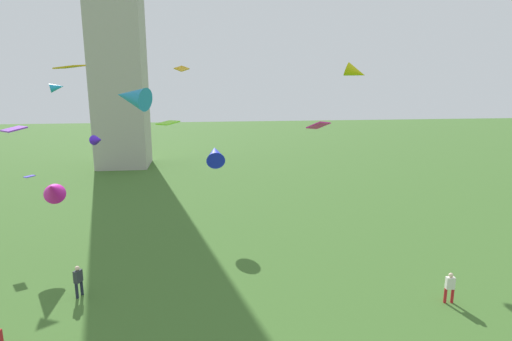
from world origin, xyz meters
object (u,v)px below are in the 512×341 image
(person_3, at_px, (78,279))
(kite_flying_4, at_px, (318,125))
(kite_flying_0, at_px, (14,129))
(kite_flying_7, at_px, (53,190))
(kite_flying_8, at_px, (69,67))
(kite_flying_11, at_px, (57,87))
(kite_flying_1, at_px, (215,154))
(kite_flying_9, at_px, (131,97))
(kite_flying_5, at_px, (182,69))
(person_1, at_px, (450,286))
(kite_flying_6, at_px, (356,72))
(kite_flying_10, at_px, (98,140))
(kite_flying_3, at_px, (168,123))
(kite_flying_2, at_px, (29,176))

(person_3, bearing_deg, kite_flying_4, -55.83)
(person_3, xyz_separation_m, kite_flying_0, (-2.66, 0.66, 8.28))
(kite_flying_7, bearing_deg, kite_flying_8, -78.70)
(kite_flying_7, distance_m, kite_flying_11, 9.80)
(kite_flying_1, distance_m, kite_flying_9, 18.14)
(person_3, xyz_separation_m, kite_flying_5, (5.69, 7.96, 11.55))
(kite_flying_4, xyz_separation_m, kite_flying_9, (-9.66, -8.33, 2.06))
(person_3, distance_m, kite_flying_5, 15.14)
(person_1, height_order, kite_flying_8, kite_flying_8)
(kite_flying_6, bearing_deg, kite_flying_1, 120.07)
(kite_flying_6, relative_size, kite_flying_11, 1.82)
(kite_flying_10, height_order, kite_flying_11, kite_flying_11)
(person_1, bearing_deg, kite_flying_3, 158.40)
(kite_flying_3, height_order, kite_flying_6, kite_flying_6)
(kite_flying_0, xyz_separation_m, kite_flying_5, (8.36, 7.29, 3.27))
(person_3, bearing_deg, kite_flying_7, 50.76)
(kite_flying_4, xyz_separation_m, kite_flying_6, (5.86, 9.80, 3.39))
(kite_flying_6, bearing_deg, kite_flying_7, 131.13)
(person_3, xyz_separation_m, kite_flying_4, (14.06, 2.51, 8.05))
(kite_flying_10, bearing_deg, kite_flying_6, -32.34)
(kite_flying_4, bearing_deg, kite_flying_6, -59.96)
(kite_flying_5, bearing_deg, person_3, -71.01)
(kite_flying_5, xyz_separation_m, kite_flying_6, (14.23, 4.35, -0.11))
(kite_flying_0, xyz_separation_m, kite_flying_2, (-2.66, 7.81, -4.22))
(kite_flying_1, bearing_deg, kite_flying_5, 53.80)
(kite_flying_1, xyz_separation_m, kite_flying_8, (-5.84, -16.61, 6.32))
(kite_flying_4, height_order, kite_flying_6, kite_flying_6)
(kite_flying_10, bearing_deg, person_1, -72.81)
(person_3, distance_m, kite_flying_10, 10.78)
(kite_flying_5, bearing_deg, kite_flying_2, -128.13)
(kite_flying_6, xyz_separation_m, kite_flying_9, (-15.52, -18.13, -1.33))
(person_3, xyz_separation_m, kite_flying_10, (-0.45, 8.53, 6.58))
(person_1, xyz_separation_m, kite_flying_1, (-11.99, 14.42, 4.95))
(kite_flying_2, height_order, kite_flying_4, kite_flying_4)
(kite_flying_3, relative_size, kite_flying_8, 1.43)
(kite_flying_11, bearing_deg, kite_flying_1, -114.31)
(kite_flying_0, relative_size, kite_flying_6, 0.73)
(person_1, xyz_separation_m, kite_flying_2, (-25.29, 11.71, 4.10))
(kite_flying_6, height_order, kite_flying_8, kite_flying_6)
(kite_flying_4, relative_size, kite_flying_8, 1.29)
(person_1, bearing_deg, kite_flying_1, 136.66)
(kite_flying_4, xyz_separation_m, kite_flying_11, (-18.29, 10.26, 2.18))
(kite_flying_3, distance_m, kite_flying_6, 17.10)
(kite_flying_0, distance_m, kite_flying_2, 9.27)
(kite_flying_3, height_order, kite_flying_7, kite_flying_3)
(kite_flying_3, distance_m, kite_flying_8, 11.21)
(person_1, height_order, kite_flying_9, kite_flying_9)
(kite_flying_4, xyz_separation_m, kite_flying_10, (-14.51, 6.02, -1.47))
(kite_flying_2, xyz_separation_m, kite_flying_10, (4.87, 0.06, 2.52))
(kite_flying_2, height_order, kite_flying_3, kite_flying_3)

